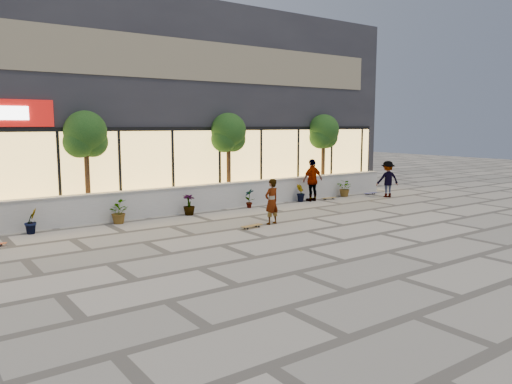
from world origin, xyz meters
TOP-DOWN VIEW (x-y plane):
  - ground at (0.00, 0.00)m, footprint 80.00×80.00m
  - planter_wall at (0.00, 7.00)m, footprint 22.00×0.42m
  - retail_building at (-0.00, 12.49)m, footprint 24.00×9.17m
  - shrub_b at (-5.70, 6.45)m, footprint 0.57×0.57m
  - shrub_c at (-2.90, 6.45)m, footprint 0.68×0.77m
  - shrub_d at (-0.10, 6.45)m, footprint 0.64×0.64m
  - shrub_e at (2.70, 6.45)m, footprint 0.46×0.35m
  - shrub_f at (5.50, 6.45)m, footprint 0.55×0.57m
  - shrub_g at (8.30, 6.45)m, footprint 0.77×0.84m
  - tree_midwest at (-3.50, 7.70)m, footprint 1.60×1.50m
  - tree_mideast at (2.50, 7.70)m, footprint 1.60×1.50m
  - tree_east at (8.00, 7.70)m, footprint 1.60×1.50m
  - skater_center at (1.39, 3.22)m, footprint 0.62×0.45m
  - skater_right_near at (6.05, 6.30)m, footprint 1.12×0.48m
  - skater_right_far at (9.80, 5.17)m, footprint 1.27×1.02m
  - skateboard_center at (0.43, 3.06)m, footprint 0.85×0.32m
  - skateboard_right_near at (7.00, 6.20)m, footprint 0.74×0.31m
  - skateboard_right_far at (9.80, 6.20)m, footprint 0.75×0.23m

SIDE VIEW (x-z plane):
  - ground at x=0.00m, z-range 0.00..0.00m
  - skateboard_right_near at x=7.00m, z-range 0.03..0.11m
  - skateboard_right_far at x=9.80m, z-range 0.03..0.12m
  - skateboard_center at x=0.43m, z-range 0.03..0.13m
  - shrub_b at x=-5.70m, z-range 0.00..0.81m
  - shrub_c at x=-2.90m, z-range 0.00..0.81m
  - shrub_d at x=-0.10m, z-range 0.00..0.81m
  - shrub_e at x=2.70m, z-range 0.00..0.81m
  - shrub_f at x=5.50m, z-range 0.00..0.81m
  - shrub_g at x=8.30m, z-range 0.00..0.81m
  - planter_wall at x=0.00m, z-range 0.00..1.04m
  - skater_center at x=1.39m, z-range 0.00..1.58m
  - skater_right_far at x=9.80m, z-range 0.00..1.72m
  - skater_right_near at x=6.05m, z-range 0.00..1.90m
  - tree_midwest at x=-3.50m, z-range 1.03..4.94m
  - tree_mideast at x=2.50m, z-range 1.03..4.94m
  - tree_east at x=8.00m, z-range 1.03..4.94m
  - retail_building at x=0.00m, z-range 0.00..8.50m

